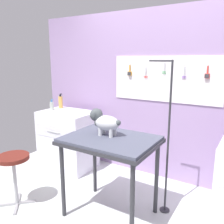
% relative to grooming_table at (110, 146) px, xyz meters
% --- Properties ---
extents(rear_wall_panel, '(4.00, 0.11, 2.30)m').
position_rel_grooming_table_xyz_m(rear_wall_panel, '(0.09, 1.12, 0.38)').
color(rear_wall_panel, '#A082B3').
rests_on(rear_wall_panel, ground).
extents(grooming_table, '(0.93, 0.69, 0.87)m').
position_rel_grooming_table_xyz_m(grooming_table, '(0.00, 0.00, 0.00)').
color(grooming_table, '#2D2D33').
rests_on(grooming_table, ground).
extents(grooming_arm, '(0.29, 0.11, 1.64)m').
position_rel_grooming_table_xyz_m(grooming_arm, '(0.48, 0.36, -0.01)').
color(grooming_arm, '#2D2D33').
rests_on(grooming_arm, ground).
extents(dog, '(0.38, 0.19, 0.27)m').
position_rel_grooming_table_xyz_m(dog, '(-0.10, 0.04, 0.24)').
color(dog, silver).
rests_on(dog, grooming_table).
extents(counter_left, '(0.80, 0.58, 0.88)m').
position_rel_grooming_table_xyz_m(counter_left, '(-1.19, 0.66, -0.34)').
color(counter_left, white).
rests_on(counter_left, ground).
extents(stool, '(0.35, 0.35, 0.60)m').
position_rel_grooming_table_xyz_m(stool, '(-1.00, -0.43, -0.28)').
color(stool, '#9E9EA3').
rests_on(stool, ground).
extents(spray_bottle_short, '(0.07, 0.07, 0.24)m').
position_rel_grooming_table_xyz_m(spray_bottle_short, '(-1.45, 0.81, 0.20)').
color(spray_bottle_short, '#E6A94B').
rests_on(spray_bottle_short, counter_left).
extents(pump_bottle_white, '(0.06, 0.06, 0.17)m').
position_rel_grooming_table_xyz_m(pump_bottle_white, '(-1.46, 0.63, 0.17)').
color(pump_bottle_white, '#B0BAAE').
rests_on(pump_bottle_white, counter_left).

